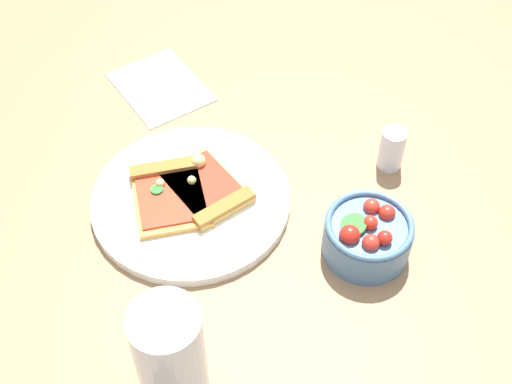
{
  "coord_description": "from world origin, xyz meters",
  "views": [
    {
      "loc": [
        0.33,
        0.48,
        0.72
      ],
      "look_at": [
        -0.04,
        0.03,
        0.03
      ],
      "focal_mm": 48.34,
      "sensor_mm": 36.0,
      "label": 1
    }
  ],
  "objects_px": {
    "pizza_slice_near": "(207,189)",
    "paper_napkin": "(160,86)",
    "salad_bowl": "(367,236)",
    "soda_glass": "(170,356)",
    "pepper_shaker": "(392,146)",
    "plate": "(191,200)",
    "pizza_slice_far": "(169,191)"
  },
  "relations": [
    {
      "from": "plate",
      "to": "pepper_shaker",
      "type": "bearing_deg",
      "value": 155.84
    },
    {
      "from": "pizza_slice_far",
      "to": "paper_napkin",
      "type": "distance_m",
      "value": 0.24
    },
    {
      "from": "plate",
      "to": "pizza_slice_near",
      "type": "relative_size",
      "value": 2.21
    },
    {
      "from": "salad_bowl",
      "to": "soda_glass",
      "type": "xyz_separation_m",
      "value": [
        0.29,
        -0.0,
        0.03
      ]
    },
    {
      "from": "pizza_slice_near",
      "to": "salad_bowl",
      "type": "bearing_deg",
      "value": 118.78
    },
    {
      "from": "pizza_slice_near",
      "to": "soda_glass",
      "type": "distance_m",
      "value": 0.27
    },
    {
      "from": "salad_bowl",
      "to": "plate",
      "type": "bearing_deg",
      "value": -57.56
    },
    {
      "from": "pizza_slice_far",
      "to": "paper_napkin",
      "type": "height_order",
      "value": "pizza_slice_far"
    },
    {
      "from": "salad_bowl",
      "to": "soda_glass",
      "type": "height_order",
      "value": "soda_glass"
    },
    {
      "from": "pizza_slice_near",
      "to": "soda_glass",
      "type": "xyz_separation_m",
      "value": [
        0.18,
        0.19,
        0.04
      ]
    },
    {
      "from": "pizza_slice_far",
      "to": "soda_glass",
      "type": "distance_m",
      "value": 0.27
    },
    {
      "from": "pizza_slice_near",
      "to": "pizza_slice_far",
      "type": "xyz_separation_m",
      "value": [
        0.04,
        -0.03,
        -0.0
      ]
    },
    {
      "from": "plate",
      "to": "pizza_slice_far",
      "type": "relative_size",
      "value": 1.82
    },
    {
      "from": "pizza_slice_far",
      "to": "pizza_slice_near",
      "type": "bearing_deg",
      "value": 144.02
    },
    {
      "from": "pizza_slice_near",
      "to": "salad_bowl",
      "type": "relative_size",
      "value": 1.09
    },
    {
      "from": "soda_glass",
      "to": "paper_napkin",
      "type": "bearing_deg",
      "value": -121.61
    },
    {
      "from": "pepper_shaker",
      "to": "plate",
      "type": "bearing_deg",
      "value": -24.16
    },
    {
      "from": "soda_glass",
      "to": "pepper_shaker",
      "type": "height_order",
      "value": "soda_glass"
    },
    {
      "from": "pizza_slice_near",
      "to": "paper_napkin",
      "type": "relative_size",
      "value": 0.8
    },
    {
      "from": "salad_bowl",
      "to": "paper_napkin",
      "type": "xyz_separation_m",
      "value": [
        0.03,
        -0.43,
        -0.03
      ]
    },
    {
      "from": "paper_napkin",
      "to": "salad_bowl",
      "type": "bearing_deg",
      "value": 93.94
    },
    {
      "from": "paper_napkin",
      "to": "plate",
      "type": "bearing_deg",
      "value": 66.18
    },
    {
      "from": "plate",
      "to": "pizza_slice_near",
      "type": "bearing_deg",
      "value": 159.77
    },
    {
      "from": "soda_glass",
      "to": "pepper_shaker",
      "type": "xyz_separation_m",
      "value": [
        -0.42,
        -0.08,
        -0.03
      ]
    },
    {
      "from": "plate",
      "to": "salad_bowl",
      "type": "xyz_separation_m",
      "value": [
        -0.13,
        0.2,
        0.02
      ]
    },
    {
      "from": "pepper_shaker",
      "to": "pizza_slice_near",
      "type": "bearing_deg",
      "value": -24.51
    },
    {
      "from": "plate",
      "to": "paper_napkin",
      "type": "bearing_deg",
      "value": -113.82
    },
    {
      "from": "pizza_slice_near",
      "to": "paper_napkin",
      "type": "bearing_deg",
      "value": -108.37
    },
    {
      "from": "paper_napkin",
      "to": "pepper_shaker",
      "type": "xyz_separation_m",
      "value": [
        -0.16,
        0.34,
        0.04
      ]
    },
    {
      "from": "salad_bowl",
      "to": "pepper_shaker",
      "type": "relative_size",
      "value": 1.46
    },
    {
      "from": "pizza_slice_near",
      "to": "pizza_slice_far",
      "type": "distance_m",
      "value": 0.05
    },
    {
      "from": "paper_napkin",
      "to": "pepper_shaker",
      "type": "distance_m",
      "value": 0.38
    }
  ]
}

